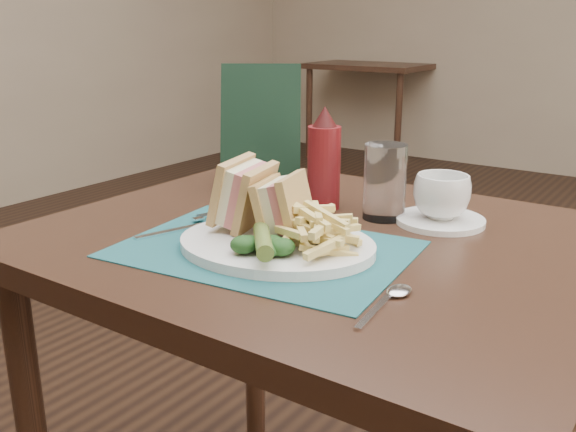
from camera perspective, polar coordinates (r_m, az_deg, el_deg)
The scene contains 16 objects.
table_main at distance 1.22m, azimuth 2.77°, elevation -18.47°, with size 0.90×0.75×0.75m, color black, non-canonical shape.
table_bg_left at distance 5.28m, azimuth 7.39°, elevation 9.28°, with size 0.90×0.75×0.75m, color black, non-canonical shape.
placemat at distance 0.97m, azimuth -2.11°, elevation -2.96°, with size 0.42×0.30×0.00m, color #1A5155.
plate at distance 0.96m, azimuth -1.02°, elevation -2.58°, with size 0.30×0.24×0.01m, color white, non-canonical shape.
sandwich_half_a at distance 1.01m, azimuth -5.05°, elevation 2.16°, with size 0.06×0.11×0.10m, color tan, non-canonical shape.
sandwich_half_b at distance 0.97m, azimuth -1.56°, elevation 1.14°, with size 0.06×0.09×0.08m, color tan, non-canonical shape.
kale_garnish at distance 0.90m, azimuth -2.39°, elevation -2.45°, with size 0.11×0.08×0.03m, color #133312, non-canonical shape.
pickle_spear at distance 0.89m, azimuth -2.24°, elevation -2.16°, with size 0.02×0.02×0.12m, color #526E29.
fries_pile at distance 0.92m, azimuth 2.65°, elevation -0.91°, with size 0.18×0.20×0.06m, color #E3CB71, non-canonical shape.
fork at distance 1.07m, azimuth -9.36°, elevation -0.73°, with size 0.03×0.17×0.01m, color silver, non-canonical shape.
spoon at distance 0.79m, azimuth 8.46°, elevation -7.60°, with size 0.03×0.15×0.01m, color silver, non-canonical shape.
saucer at distance 1.12m, azimuth 13.36°, elevation -0.38°, with size 0.15×0.15×0.01m, color white.
coffee_cup at distance 1.11m, azimuth 13.51°, elevation 1.71°, with size 0.09×0.09×0.07m, color white.
drinking_glass at distance 1.11m, azimuth 8.60°, elevation 3.02°, with size 0.07×0.07×0.13m, color white.
ketchup_bottle at distance 1.16m, azimuth 3.22°, elevation 5.17°, with size 0.06×0.06×0.19m, color maroon, non-canonical shape.
check_presenter at distance 1.27m, azimuth -2.44°, elevation 7.69°, with size 0.16×0.02×0.26m, color black.
Camera 1 is at (0.52, -1.34, 1.08)m, focal length 40.00 mm.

